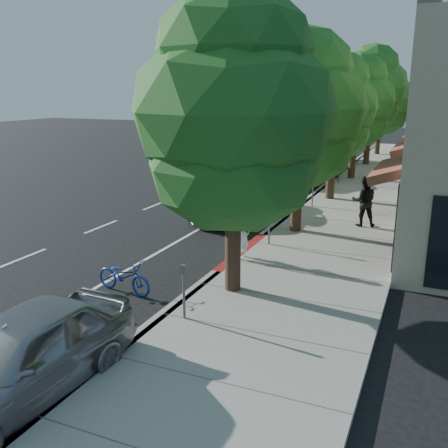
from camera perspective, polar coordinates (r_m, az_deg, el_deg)
The scene contains 18 objects.
ground at distance 15.03m, azimuth 0.72°, elevation -4.71°, with size 120.00×120.00×0.00m, color black.
sidewalk at distance 21.87m, azimuth 14.47°, elevation 1.38°, with size 4.60×56.00×0.15m, color gray.
curb at distance 22.32m, azimuth 8.64°, elevation 1.96°, with size 0.30×56.00×0.15m, color #9E998E.
curb_red_segment at distance 15.88m, azimuth 2.11°, elevation -3.32°, with size 0.32×4.00×0.15m, color maroon.
street_tree_0 at distance 11.96m, azimuth 1.09°, elevation 12.29°, with size 4.88×4.88×7.43m.
street_tree_1 at distance 17.66m, azimuth 8.67°, elevation 12.66°, with size 4.63×4.63×7.19m.
street_tree_2 at distance 23.51m, azimuth 12.51°, elevation 12.72°, with size 3.91×3.91×6.79m.
street_tree_3 at distance 29.41m, azimuth 14.86°, elevation 13.30°, with size 4.33×4.33×7.11m.
street_tree_4 at distance 35.34m, azimuth 16.49°, elevation 14.46°, with size 4.43×4.43×7.99m.
street_tree_5 at distance 41.31m, azimuth 17.51°, elevation 13.41°, with size 5.02×5.02×7.21m.
cyclist at distance 14.99m, azimuth 2.13°, elevation -1.42°, with size 0.61×0.40×1.67m, color white.
bicycle at distance 13.19m, azimuth -11.36°, elevation -5.87°, with size 0.59×1.70×0.89m, color #16329B.
silver_suv at distance 20.52m, azimuth 0.95°, elevation 2.93°, with size 2.51×5.45×1.51m, color #A5A5A9.
dark_sedan at distance 27.39m, azimuth 9.44°, elevation 5.65°, with size 1.42×4.09×1.35m, color black.
white_pickup at distance 30.99m, azimuth 10.88°, elevation 6.99°, with size 2.35×5.77×1.67m, color silver.
dark_suv_far at distance 35.44m, azimuth 12.45°, elevation 8.01°, with size 2.13×5.29×1.80m, color black.
near_car_a at distance 9.33m, azimuth -22.26°, elevation -13.79°, with size 1.83×4.56×1.55m, color #99989D.
pedestrian at distance 19.22m, azimuth 15.71°, elevation 2.53°, with size 0.91×0.71×1.88m, color black.
Camera 1 is at (5.42, -13.05, 5.12)m, focal length 40.00 mm.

